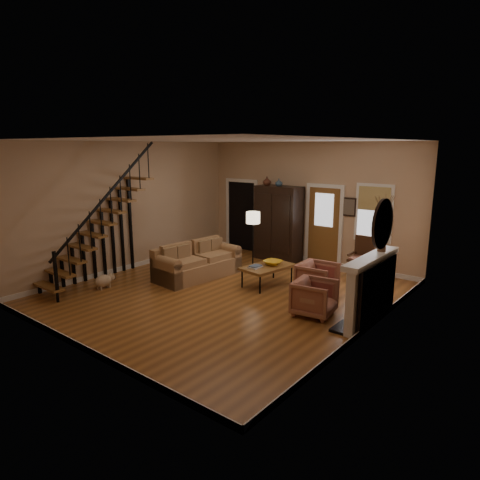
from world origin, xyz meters
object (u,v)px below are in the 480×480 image
Objects in this scene: coffee_table at (267,276)px; side_chair at (360,258)px; armchair_left at (315,298)px; armoire at (279,223)px; armchair_right at (318,279)px; sofa at (198,261)px; floor_lamp at (253,242)px.

coffee_table is 1.21× the size of side_chair.
armchair_left reaches higher than coffee_table.
armoire reaches higher than armchair_right.
armoire is at bearing 117.62° from coffee_table.
armchair_left is at bearing -27.41° from coffee_table.
sofa is at bearing -141.83° from side_chair.
armoire is 1.70× the size of coffee_table.
coffee_table is 1.96m from armchair_left.
side_chair is (1.44, 1.92, 0.27)m from coffee_table.
armchair_left is at bearing -46.73° from armoire.
floor_lamp is (0.72, 1.30, 0.37)m from sofa.
side_chair is at bearing 25.69° from floor_lamp.
side_chair is (-0.30, 2.82, 0.16)m from armchair_left.
coffee_table is at bearing -37.48° from floor_lamp.
coffee_table is 0.80× the size of floor_lamp.
armchair_right is (-0.51, 1.06, 0.01)m from armchair_left.
armoire is at bearing 175.52° from side_chair.
armchair_left is at bearing -31.32° from floor_lamp.
sofa is at bearing 99.06° from armchair_right.
sofa is 1.40× the size of floor_lamp.
armoire is 1.36× the size of floor_lamp.
armchair_left is 0.75× the size of side_chair.
armchair_right is at bearing -96.98° from side_chair.
armchair_left is (1.73, -0.90, 0.11)m from coffee_table.
armchair_right is at bearing -40.10° from armoire.
side_chair is at bearing -4.48° from armoire.
armchair_right is 0.77× the size of side_chair.
side_chair reaches higher than sofa.
sofa is at bearing -102.54° from armoire.
armchair_right reaches higher than coffee_table.
floor_lamp is (-2.72, 1.66, 0.43)m from armchair_left.
armchair_right is at bearing 7.38° from coffee_table.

